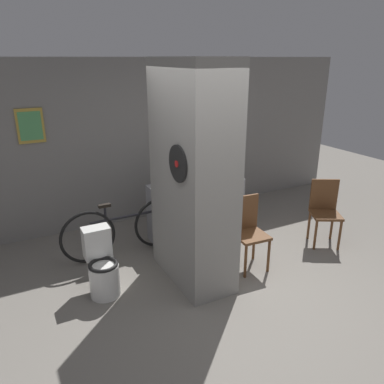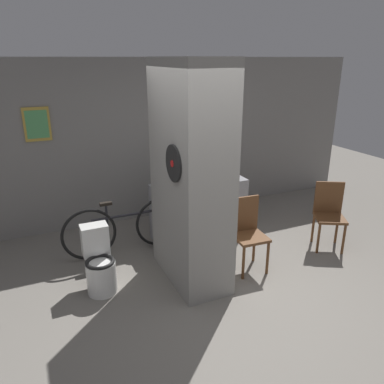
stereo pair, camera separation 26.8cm
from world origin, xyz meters
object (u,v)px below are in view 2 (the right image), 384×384
object	(u,v)px
toilet	(99,264)
bottle_tall	(183,177)
chair_near_pillar	(247,230)
bicycle	(126,227)
chair_by_doorway	(329,212)

from	to	relation	value
toilet	bottle_tall	bearing A→B (deg)	29.73
chair_near_pillar	bottle_tall	size ratio (longest dim) A/B	2.85
toilet	bottle_tall	xyz separation A→B (m)	(1.41, 0.81, 0.65)
bicycle	chair_by_doorway	bearing A→B (deg)	-20.43
toilet	bicycle	distance (m)	0.91
chair_by_doorway	bottle_tall	distance (m)	2.13
chair_near_pillar	bottle_tall	xyz separation A→B (m)	(-0.42, 1.09, 0.45)
toilet	chair_by_doorway	bearing A→B (deg)	-4.46
bicycle	toilet	bearing A→B (deg)	-124.83
chair_near_pillar	bottle_tall	bearing A→B (deg)	114.45
chair_by_doorway	chair_near_pillar	bearing A→B (deg)	-149.60
chair_near_pillar	bicycle	size ratio (longest dim) A/B	0.54
toilet	chair_by_doorway	size ratio (longest dim) A/B	0.80
chair_near_pillar	bicycle	distance (m)	1.67
chair_by_doorway	bottle_tall	bearing A→B (deg)	178.57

